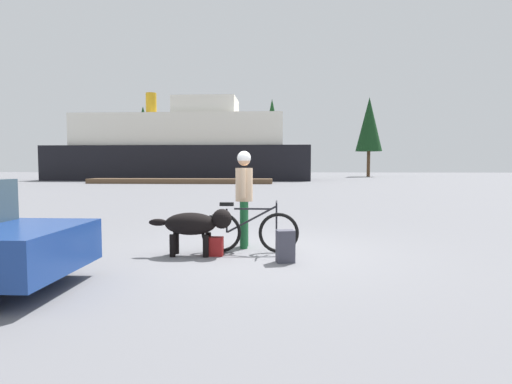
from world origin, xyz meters
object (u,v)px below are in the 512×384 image
Objects in this scene: dog at (195,224)px; backpack at (285,246)px; ferry_boat at (183,149)px; person_cyclist at (244,189)px; handbag_pannier at (214,246)px; bicycle at (249,231)px.

dog reaches higher than backpack.
backpack is at bearing -15.18° from dog.
ferry_boat is at bearing 103.62° from dog.
person_cyclist is 0.07× the size of ferry_boat.
dog is at bearing -76.38° from ferry_boat.
person_cyclist is 1.21m from dog.
backpack is 1.28m from handbag_pannier.
handbag_pannier is at bearing -154.04° from bicycle.
bicycle is at bearing 17.53° from dog.
handbag_pannier is at bearing 161.35° from backpack.
bicycle is 0.95m from dog.
backpack reaches higher than handbag_pannier.
dog is at bearing 179.46° from handbag_pannier.
dog is 0.48m from handbag_pannier.
person_cyclist is 5.62× the size of handbag_pannier.
ferry_boat is at bearing 104.08° from handbag_pannier.
bicycle is 37.20m from ferry_boat.
bicycle is 0.86m from person_cyclist.
handbag_pannier is (-1.21, 0.41, -0.10)m from backpack.
person_cyclist is (-0.13, 0.46, 0.71)m from bicycle.
ferry_boat is at bearing 105.06° from person_cyclist.
person_cyclist is at bearing 123.17° from backpack.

